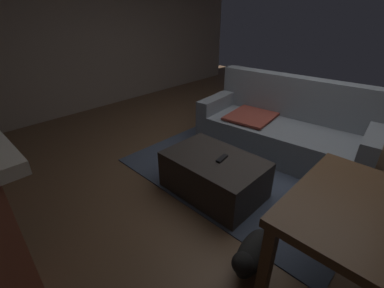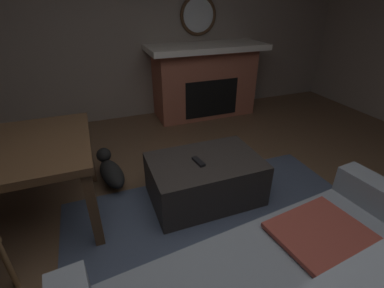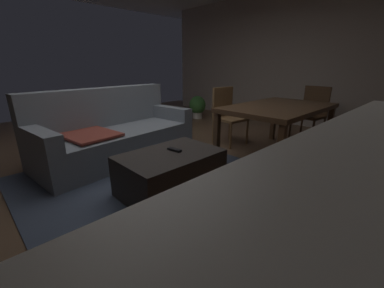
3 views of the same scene
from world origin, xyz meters
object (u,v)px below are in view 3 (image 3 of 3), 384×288
object	(u,v)px
tv_remote	(174,150)
dining_table	(279,111)
couch	(115,135)
dining_chair_north	(227,112)
dining_chair_east	(312,110)
small_dog	(258,170)
ottoman_coffee_table	(171,172)
potted_plant	(197,106)

from	to	relation	value
tv_remote	dining_table	world-z (taller)	dining_table
couch	dining_chair_north	bearing A→B (deg)	-21.46
dining_table	tv_remote	bearing A→B (deg)	171.57
tv_remote	dining_table	distance (m)	1.73
couch	dining_chair_east	distance (m)	3.32
tv_remote	small_dog	size ratio (longest dim) A/B	0.29
dining_chair_north	dining_chair_east	world-z (taller)	same
tv_remote	ottoman_coffee_table	bearing A→B (deg)	-173.15
dining_chair_east	small_dog	distance (m)	2.24
dining_chair_east	small_dog	world-z (taller)	dining_chair_east
tv_remote	dining_chair_east	bearing A→B (deg)	-13.86
ottoman_coffee_table	dining_table	distance (m)	1.84
couch	dining_table	size ratio (longest dim) A/B	1.34
couch	tv_remote	xyz separation A→B (m)	(-0.01, -1.32, 0.11)
dining_table	dining_chair_north	bearing A→B (deg)	89.42
ottoman_coffee_table	potted_plant	size ratio (longest dim) A/B	1.81
couch	small_dog	distance (m)	2.02
tv_remote	dining_chair_east	world-z (taller)	dining_chair_east
tv_remote	dining_chair_north	xyz separation A→B (m)	(1.70, 0.65, 0.08)
dining_chair_east	potted_plant	distance (m)	2.70
tv_remote	dining_chair_north	size ratio (longest dim) A/B	0.17
small_dog	tv_remote	bearing A→B (deg)	142.93
couch	dining_table	xyz separation A→B (m)	(1.69, -1.57, 0.34)
dining_chair_north	couch	bearing A→B (deg)	158.54
dining_chair_north	potted_plant	size ratio (longest dim) A/B	1.67
couch	dining_chair_north	world-z (taller)	couch
couch	tv_remote	size ratio (longest dim) A/B	13.97
potted_plant	dining_chair_north	bearing A→B (deg)	-121.75
potted_plant	small_dog	xyz separation A→B (m)	(-2.06, -2.98, -0.14)
tv_remote	dining_chair_north	bearing A→B (deg)	12.25
tv_remote	dining_table	bearing A→B (deg)	-17.22
dining_table	dining_chair_north	xyz separation A→B (m)	(0.01, 0.91, -0.14)
dining_table	dining_chair_east	size ratio (longest dim) A/B	1.80
couch	dining_chair_east	size ratio (longest dim) A/B	2.40
tv_remote	dining_chair_north	world-z (taller)	dining_chair_north
ottoman_coffee_table	dining_table	world-z (taller)	dining_table
couch	dining_table	distance (m)	2.33
tv_remote	dining_table	xyz separation A→B (m)	(1.69, -0.25, 0.23)
dining_chair_north	small_dog	size ratio (longest dim) A/B	1.71
ottoman_coffee_table	dining_chair_east	world-z (taller)	dining_chair_east
tv_remote	potted_plant	size ratio (longest dim) A/B	0.29
couch	potted_plant	bearing A→B (deg)	21.60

